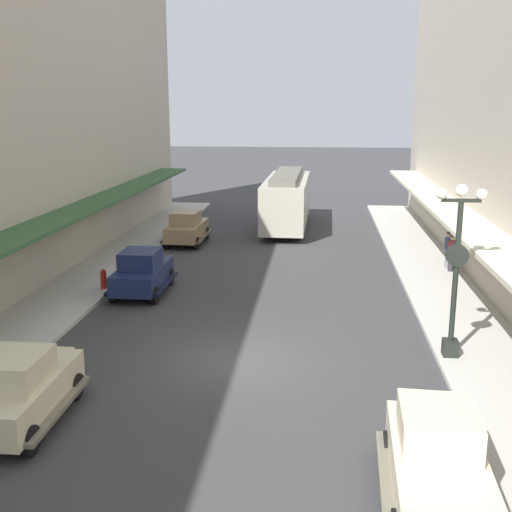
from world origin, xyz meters
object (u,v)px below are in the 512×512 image
at_px(parked_car_0, 187,227).
at_px(lamp_post_with_clock, 456,264).
at_px(streetcar, 287,198).
at_px(parked_car_2, 19,387).
at_px(parked_car_1, 438,458).
at_px(parked_car_3, 142,271).
at_px(fire_hydrant, 103,279).
at_px(pedestrian_0, 452,253).
at_px(pedestrian_1, 448,249).

relative_size(parked_car_0, lamp_post_with_clock, 0.83).
bearing_deg(streetcar, parked_car_2, -101.14).
relative_size(parked_car_1, parked_car_3, 1.01).
height_order(parked_car_1, parked_car_3, same).
xyz_separation_m(parked_car_1, fire_hydrant, (-11.10, 13.06, -0.38)).
distance_m(lamp_post_with_clock, pedestrian_0, 10.52).
relative_size(parked_car_0, parked_car_3, 1.00).
relative_size(parked_car_1, pedestrian_0, 2.58).
relative_size(parked_car_1, pedestrian_1, 2.58).
height_order(parked_car_2, parked_car_3, same).
height_order(parked_car_1, pedestrian_1, parked_car_1).
height_order(parked_car_1, fire_hydrant, parked_car_1).
bearing_deg(pedestrian_1, fire_hydrant, -161.51).
distance_m(parked_car_2, pedestrian_0, 19.96).
distance_m(parked_car_0, pedestrian_1, 13.99).
height_order(lamp_post_with_clock, pedestrian_0, lamp_post_with_clock).
relative_size(parked_car_2, fire_hydrant, 5.21).
distance_m(parked_car_3, pedestrian_1, 13.96).
distance_m(parked_car_2, lamp_post_with_clock, 12.27).
bearing_deg(parked_car_0, streetcar, 43.49).
bearing_deg(parked_car_1, parked_car_0, 113.12).
xyz_separation_m(parked_car_2, parked_car_3, (-0.08, 10.86, 0.00)).
bearing_deg(pedestrian_0, parked_car_0, 158.55).
relative_size(parked_car_3, pedestrian_1, 2.56).
height_order(parked_car_0, parked_car_2, same).
xyz_separation_m(parked_car_2, lamp_post_with_clock, (11.01, 5.01, 2.04)).
bearing_deg(parked_car_3, parked_car_2, -89.59).
height_order(parked_car_0, lamp_post_with_clock, lamp_post_with_clock).
bearing_deg(parked_car_0, fire_hydrant, -98.90).
distance_m(streetcar, pedestrian_1, 12.46).
distance_m(fire_hydrant, pedestrian_1, 15.52).
bearing_deg(streetcar, parked_car_1, -80.97).
relative_size(lamp_post_with_clock, pedestrian_0, 3.09).
bearing_deg(pedestrian_0, parked_car_1, -101.83).
distance_m(parked_car_0, pedestrian_0, 14.23).
relative_size(parked_car_3, fire_hydrant, 5.22).
bearing_deg(pedestrian_1, parked_car_2, -129.36).
xyz_separation_m(parked_car_0, pedestrian_1, (13.23, -4.54, 0.07)).
height_order(parked_car_0, pedestrian_0, parked_car_0).
xyz_separation_m(parked_car_1, lamp_post_with_clock, (1.65, 7.17, 2.04)).
bearing_deg(parked_car_3, pedestrian_1, 20.80).
xyz_separation_m(parked_car_1, pedestrian_1, (3.62, 17.98, 0.07)).
height_order(fire_hydrant, pedestrian_0, pedestrian_0).
height_order(parked_car_2, streetcar, streetcar).
height_order(pedestrian_0, pedestrian_1, same).
bearing_deg(fire_hydrant, parked_car_2, -80.94).
distance_m(parked_car_0, parked_car_1, 24.49).
height_order(fire_hydrant, pedestrian_1, pedestrian_1).
relative_size(fire_hydrant, pedestrian_1, 0.49).
distance_m(parked_car_0, fire_hydrant, 9.59).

